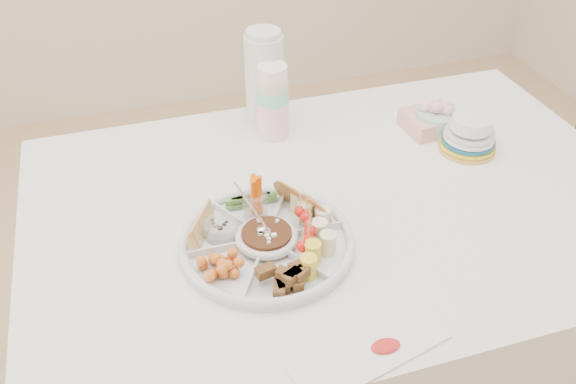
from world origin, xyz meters
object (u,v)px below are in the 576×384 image
object	(u,v)px
dining_table	(335,304)
party_tray	(267,240)
chair	(575,199)
plate_stack	(470,134)
thermos	(264,77)

from	to	relation	value
dining_table	party_tray	distance (m)	0.47
dining_table	chair	world-z (taller)	chair
chair	plate_stack	world-z (taller)	chair
dining_table	thermos	xyz separation A→B (m)	(-0.08, 0.42, 0.52)
party_tray	plate_stack	xyz separation A→B (m)	(0.63, 0.22, 0.03)
dining_table	thermos	distance (m)	0.67
party_tray	plate_stack	world-z (taller)	plate_stack
chair	party_tray	size ratio (longest dim) A/B	2.78
party_tray	thermos	xyz separation A→B (m)	(0.15, 0.53, 0.12)
dining_table	plate_stack	xyz separation A→B (m)	(0.40, 0.10, 0.43)
dining_table	plate_stack	distance (m)	0.60
party_tray	plate_stack	distance (m)	0.67
dining_table	chair	distance (m)	0.82
party_tray	thermos	distance (m)	0.56
dining_table	chair	size ratio (longest dim) A/B	1.44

